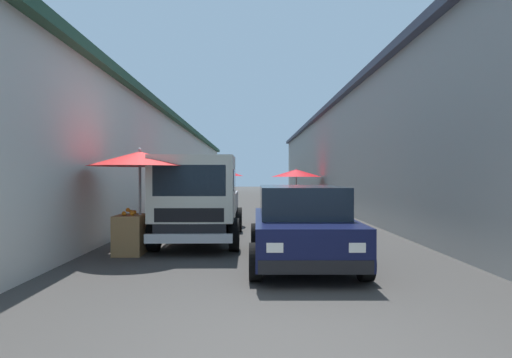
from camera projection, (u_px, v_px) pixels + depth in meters
ground at (257, 216)px, 17.21m from camera, size 90.00×90.00×0.00m
building_left_whitewash at (100, 164)px, 19.34m from camera, size 49.80×7.50×4.38m
building_right_concrete at (412, 154)px, 19.54m from camera, size 49.80×7.50×5.28m
fruit_stall_far_right at (212, 181)px, 14.05m from camera, size 2.15×2.15×2.09m
fruit_stall_near_left at (296, 176)px, 23.53m from camera, size 2.80×2.80×2.08m
fruit_stall_far_left at (138, 174)px, 8.82m from camera, size 2.16×2.16×2.24m
hatchback_car at (301, 224)px, 7.90m from camera, size 3.93×1.96×1.45m
delivery_truck at (198, 202)px, 9.82m from camera, size 4.92×1.98×2.08m
vendor_by_crates at (189, 195)px, 15.51m from camera, size 0.65×0.22×1.63m
vendor_in_shade at (165, 200)px, 13.05m from camera, size 0.29×0.61×1.55m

